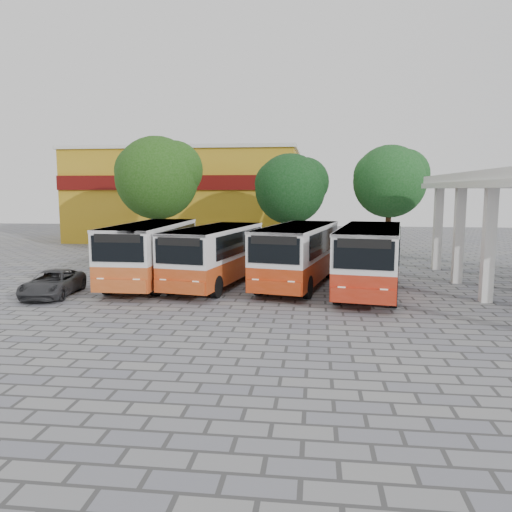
# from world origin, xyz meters

# --- Properties ---
(ground) EXTENTS (90.00, 90.00, 0.00)m
(ground) POSITION_xyz_m (0.00, 0.00, 0.00)
(ground) COLOR gray
(ground) RESTS_ON ground
(shophouse_block) EXTENTS (20.40, 10.40, 8.30)m
(shophouse_block) POSITION_xyz_m (-11.00, 25.99, 4.16)
(shophouse_block) COLOR #B08516
(shophouse_block) RESTS_ON ground
(bus_far_left) EXTENTS (2.56, 8.27, 2.98)m
(bus_far_left) POSITION_xyz_m (-7.20, 4.03, 1.72)
(bus_far_left) COLOR #BF4F1C
(bus_far_left) RESTS_ON ground
(bus_centre_left) EXTENTS (3.76, 8.21, 2.84)m
(bus_centre_left) POSITION_xyz_m (-3.98, 3.97, 1.64)
(bus_centre_left) COLOR #B63F13
(bus_centre_left) RESTS_ON ground
(bus_centre_right) EXTENTS (4.08, 8.50, 2.92)m
(bus_centre_right) POSITION_xyz_m (-0.03, 4.36, 1.69)
(bus_centre_right) COLOR #AE310C
(bus_centre_right) RESTS_ON ground
(bus_far_right) EXTENTS (3.82, 8.59, 2.98)m
(bus_far_right) POSITION_xyz_m (3.25, 3.17, 1.72)
(bus_far_right) COLOR #AF250F
(bus_far_right) RESTS_ON ground
(tree_left) EXTENTS (5.91, 5.63, 8.23)m
(tree_left) POSITION_xyz_m (-9.91, 13.87, 5.60)
(tree_left) COLOR #311D0F
(tree_left) RESTS_ON ground
(tree_middle) EXTENTS (5.14, 4.89, 7.12)m
(tree_middle) POSITION_xyz_m (-0.94, 15.57, 4.83)
(tree_middle) COLOR #442F1F
(tree_middle) RESTS_ON ground
(tree_right) EXTENTS (5.25, 5.00, 7.69)m
(tree_right) POSITION_xyz_m (5.90, 16.24, 5.35)
(tree_right) COLOR #422714
(tree_right) RESTS_ON ground
(parked_car) EXTENTS (2.28, 4.15, 1.10)m
(parked_car) POSITION_xyz_m (-10.63, 0.89, 0.55)
(parked_car) COLOR #2D2E30
(parked_car) RESTS_ON ground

